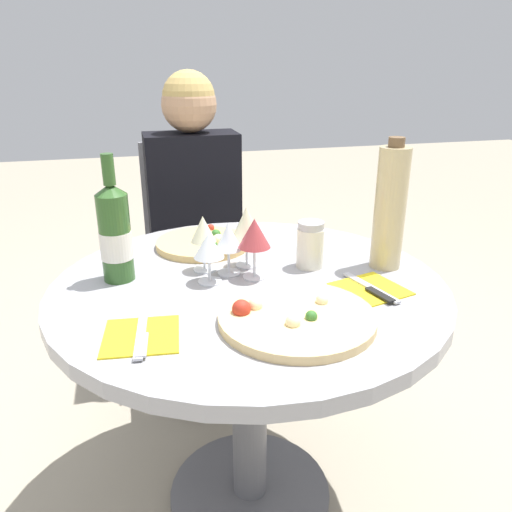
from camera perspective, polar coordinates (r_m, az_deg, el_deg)
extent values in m
plane|color=#9E937F|center=(1.68, -0.69, -25.55)|extent=(12.00, 12.00, 0.00)
cylinder|color=slate|center=(1.67, -0.69, -25.27)|extent=(0.48, 0.48, 0.02)
cylinder|color=slate|center=(1.44, -0.75, -16.04)|extent=(0.10, 0.10, 0.65)
cylinder|color=#9E9EA3|center=(1.26, -0.82, -3.58)|extent=(0.99, 0.99, 0.04)
cylinder|color=slate|center=(2.25, -6.30, -11.67)|extent=(0.34, 0.34, 0.01)
cylinder|color=slate|center=(2.14, -6.52, -6.97)|extent=(0.06, 0.06, 0.43)
cube|color=slate|center=(2.04, -6.79, -1.26)|extent=(0.37, 0.37, 0.03)
cube|color=slate|center=(2.13, -7.79, 6.69)|extent=(0.37, 0.02, 0.47)
cube|color=black|center=(2.00, -5.88, -8.58)|extent=(0.29, 0.30, 0.46)
cube|color=black|center=(1.95, -7.14, 6.21)|extent=(0.34, 0.18, 0.52)
sphere|color=tan|center=(1.89, -7.66, 16.79)|extent=(0.20, 0.20, 0.20)
sphere|color=tan|center=(1.89, -7.70, 17.54)|extent=(0.19, 0.19, 0.19)
cylinder|color=#E5C17F|center=(1.07, 4.70, -7.01)|extent=(0.33, 0.33, 0.02)
sphere|color=beige|center=(1.01, 4.26, -7.52)|extent=(0.03, 0.03, 0.03)
sphere|color=beige|center=(1.11, 7.55, -5.03)|extent=(0.03, 0.03, 0.03)
sphere|color=beige|center=(1.08, -0.09, -5.58)|extent=(0.03, 0.03, 0.03)
sphere|color=#336B28|center=(1.04, 6.34, -6.87)|extent=(0.03, 0.03, 0.03)
sphere|color=#B22D1E|center=(1.06, -1.68, -6.04)|extent=(0.04, 0.04, 0.04)
cylinder|color=#DBB26B|center=(1.49, -6.10, 1.46)|extent=(0.28, 0.28, 0.02)
sphere|color=#336B28|center=(1.54, -6.20, 2.72)|extent=(0.03, 0.03, 0.03)
sphere|color=#336B28|center=(1.42, -5.00, 1.18)|extent=(0.03, 0.03, 0.03)
sphere|color=beige|center=(1.46, -4.32, 1.82)|extent=(0.04, 0.04, 0.04)
sphere|color=#B22D1E|center=(1.58, -5.20, 3.22)|extent=(0.02, 0.02, 0.02)
sphere|color=#336B28|center=(1.52, -4.60, 2.51)|extent=(0.03, 0.03, 0.03)
cylinder|color=#2D5623|center=(1.27, -15.76, 1.98)|extent=(0.08, 0.08, 0.22)
cone|color=#2D5623|center=(1.24, -16.32, 7.36)|extent=(0.08, 0.08, 0.03)
cylinder|color=#2D5623|center=(1.23, -16.55, 9.46)|extent=(0.03, 0.03, 0.07)
cylinder|color=silver|center=(1.28, -15.68, 1.24)|extent=(0.08, 0.08, 0.07)
cylinder|color=tan|center=(1.34, 15.14, 5.15)|extent=(0.08, 0.08, 0.32)
cylinder|color=brown|center=(1.30, 15.88, 12.40)|extent=(0.04, 0.04, 0.02)
cylinder|color=silver|center=(1.33, 6.20, 0.94)|extent=(0.07, 0.07, 0.11)
cylinder|color=#B2B2B7|center=(1.31, 6.31, 3.51)|extent=(0.07, 0.07, 0.02)
cylinder|color=silver|center=(1.28, -0.19, -2.37)|extent=(0.06, 0.06, 0.00)
cylinder|color=silver|center=(1.26, -0.19, -0.65)|extent=(0.01, 0.01, 0.08)
cone|color=#9E383D|center=(1.23, -0.19, 2.65)|extent=(0.08, 0.08, 0.07)
cylinder|color=silver|center=(1.30, -3.09, -1.93)|extent=(0.06, 0.06, 0.00)
cylinder|color=silver|center=(1.29, -3.12, -0.57)|extent=(0.01, 0.01, 0.06)
cone|color=silver|center=(1.26, -3.18, 2.28)|extent=(0.07, 0.07, 0.07)
cylinder|color=silver|center=(1.25, -5.29, -2.90)|extent=(0.06, 0.06, 0.00)
cylinder|color=silver|center=(1.24, -5.34, -1.50)|extent=(0.01, 0.01, 0.06)
cone|color=silver|center=(1.22, -5.44, 1.20)|extent=(0.08, 0.08, 0.06)
cylinder|color=silver|center=(1.35, -1.05, -1.03)|extent=(0.06, 0.06, 0.00)
cylinder|color=silver|center=(1.33, -1.07, 0.63)|extent=(0.01, 0.01, 0.08)
cone|color=beige|center=(1.31, -1.09, 3.94)|extent=(0.07, 0.07, 0.08)
cylinder|color=silver|center=(1.33, -5.89, -1.51)|extent=(0.06, 0.06, 0.00)
cylinder|color=silver|center=(1.31, -5.95, 0.09)|extent=(0.01, 0.01, 0.08)
cone|color=beige|center=(1.29, -6.07, 3.10)|extent=(0.07, 0.07, 0.07)
cube|color=yellow|center=(1.04, -12.98, -8.88)|extent=(0.17, 0.17, 0.00)
cube|color=silver|center=(1.04, -13.00, -8.66)|extent=(0.04, 0.19, 0.00)
cube|color=silver|center=(0.99, -12.88, -9.88)|extent=(0.03, 0.09, 0.00)
cube|color=yellow|center=(1.24, 12.93, -3.68)|extent=(0.18, 0.18, 0.00)
cube|color=silver|center=(1.24, 12.95, -3.49)|extent=(0.06, 0.19, 0.00)
cube|color=black|center=(1.20, 13.99, -4.30)|extent=(0.04, 0.09, 0.00)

